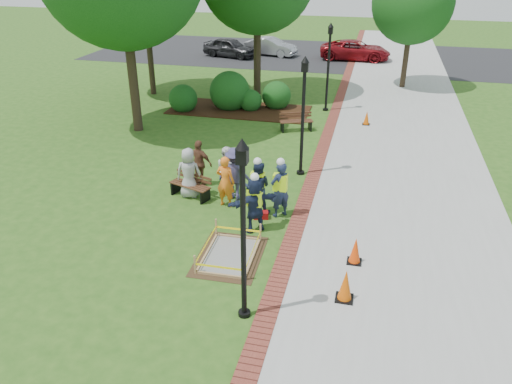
% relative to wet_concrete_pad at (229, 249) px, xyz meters
% --- Properties ---
extents(ground, '(100.00, 100.00, 0.00)m').
position_rel_wet_concrete_pad_xyz_m(ground, '(-0.26, 0.80, -0.23)').
color(ground, '#285116').
rests_on(ground, ground).
extents(sidewalk, '(6.00, 60.00, 0.02)m').
position_rel_wet_concrete_pad_xyz_m(sidewalk, '(4.74, 10.80, -0.22)').
color(sidewalk, '#9E9E99').
rests_on(sidewalk, ground).
extents(brick_edging, '(0.50, 60.00, 0.03)m').
position_rel_wet_concrete_pad_xyz_m(brick_edging, '(1.49, 10.80, -0.22)').
color(brick_edging, maroon).
rests_on(brick_edging, ground).
extents(mulch_bed, '(7.00, 3.00, 0.05)m').
position_rel_wet_concrete_pad_xyz_m(mulch_bed, '(-3.26, 12.80, -0.21)').
color(mulch_bed, '#381E0F').
rests_on(mulch_bed, ground).
extents(parking_lot, '(36.00, 12.00, 0.01)m').
position_rel_wet_concrete_pad_xyz_m(parking_lot, '(-0.26, 27.80, -0.23)').
color(parking_lot, black).
rests_on(parking_lot, ground).
extents(wet_concrete_pad, '(1.76, 2.34, 0.55)m').
position_rel_wet_concrete_pad_xyz_m(wet_concrete_pad, '(0.00, 0.00, 0.00)').
color(wet_concrete_pad, '#47331E').
rests_on(wet_concrete_pad, ground).
extents(bench_near, '(1.51, 0.92, 0.78)m').
position_rel_wet_concrete_pad_xyz_m(bench_near, '(-2.25, 3.08, 0.01)').
color(bench_near, '#53301C').
rests_on(bench_near, ground).
extents(bench_far, '(1.54, 0.99, 0.80)m').
position_rel_wet_concrete_pad_xyz_m(bench_far, '(0.05, 10.41, 0.02)').
color(bench_far, brown).
rests_on(bench_far, ground).
extents(cone_front, '(0.42, 0.42, 0.83)m').
position_rel_wet_concrete_pad_xyz_m(cone_front, '(3.15, -1.11, 0.17)').
color(cone_front, black).
rests_on(cone_front, ground).
extents(cone_back, '(0.38, 0.38, 0.76)m').
position_rel_wet_concrete_pad_xyz_m(cone_back, '(3.28, 0.50, 0.13)').
color(cone_back, black).
rests_on(cone_back, ground).
extents(cone_far, '(0.34, 0.34, 0.66)m').
position_rel_wet_concrete_pad_xyz_m(cone_far, '(3.08, 11.99, 0.08)').
color(cone_far, black).
rests_on(cone_far, ground).
extents(toolbox, '(0.49, 0.35, 0.22)m').
position_rel_wet_concrete_pad_xyz_m(toolbox, '(0.34, 2.24, -0.12)').
color(toolbox, '#9B0B0E').
rests_on(toolbox, ground).
extents(lamp_near, '(0.28, 0.28, 4.26)m').
position_rel_wet_concrete_pad_xyz_m(lamp_near, '(0.99, -2.20, 2.25)').
color(lamp_near, black).
rests_on(lamp_near, ground).
extents(lamp_mid, '(0.28, 0.28, 4.26)m').
position_rel_wet_concrete_pad_xyz_m(lamp_mid, '(0.99, 5.80, 2.25)').
color(lamp_mid, black).
rests_on(lamp_mid, ground).
extents(lamp_far, '(0.28, 0.28, 4.26)m').
position_rel_wet_concrete_pad_xyz_m(lamp_far, '(0.99, 13.80, 2.25)').
color(lamp_far, black).
rests_on(lamp_far, ground).
extents(tree_right, '(4.45, 4.45, 6.88)m').
position_rel_wet_concrete_pad_xyz_m(tree_right, '(4.84, 19.52, 4.41)').
color(tree_right, '#3D2D1E').
rests_on(tree_right, ground).
extents(shrub_a, '(1.43, 1.43, 1.43)m').
position_rel_wet_concrete_pad_xyz_m(shrub_a, '(-5.97, 12.07, -0.23)').
color(shrub_a, '#123F12').
rests_on(shrub_a, ground).
extents(shrub_b, '(2.04, 2.04, 2.04)m').
position_rel_wet_concrete_pad_xyz_m(shrub_b, '(-3.82, 13.04, -0.23)').
color(shrub_b, '#123F12').
rests_on(shrub_b, ground).
extents(shrub_c, '(1.13, 1.13, 1.13)m').
position_rel_wet_concrete_pad_xyz_m(shrub_c, '(-2.70, 12.96, -0.23)').
color(shrub_c, '#123F12').
rests_on(shrub_c, ground).
extents(shrub_d, '(1.47, 1.47, 1.47)m').
position_rel_wet_concrete_pad_xyz_m(shrub_d, '(-1.52, 13.69, -0.23)').
color(shrub_d, '#123F12').
rests_on(shrub_d, ground).
extents(shrub_e, '(0.86, 0.86, 0.86)m').
position_rel_wet_concrete_pad_xyz_m(shrub_e, '(-3.08, 14.02, -0.23)').
color(shrub_e, '#123F12').
rests_on(shrub_e, ground).
extents(casual_person_a, '(0.58, 0.41, 1.69)m').
position_rel_wet_concrete_pad_xyz_m(casual_person_a, '(-2.29, 3.13, 0.61)').
color(casual_person_a, '#9C9C9C').
rests_on(casual_person_a, ground).
extents(casual_person_b, '(0.59, 0.43, 1.69)m').
position_rel_wet_concrete_pad_xyz_m(casual_person_b, '(-0.94, 2.79, 0.61)').
color(casual_person_b, orange).
rests_on(casual_person_b, ground).
extents(casual_person_c, '(0.62, 0.59, 1.64)m').
position_rel_wet_concrete_pad_xyz_m(casual_person_c, '(-1.17, 3.73, 0.58)').
color(casual_person_c, silver).
rests_on(casual_person_c, ground).
extents(casual_person_d, '(0.58, 0.44, 1.64)m').
position_rel_wet_concrete_pad_xyz_m(casual_person_d, '(-2.25, 4.05, 0.58)').
color(casual_person_d, brown).
rests_on(casual_person_d, ground).
extents(casual_person_e, '(0.59, 0.40, 1.77)m').
position_rel_wet_concrete_pad_xyz_m(casual_person_e, '(-0.78, 3.36, 0.65)').
color(casual_person_e, '#3A3760').
rests_on(casual_person_e, ground).
extents(hivis_worker_a, '(0.64, 0.61, 1.83)m').
position_rel_wet_concrete_pad_xyz_m(hivis_worker_a, '(0.32, 1.52, 0.68)').
color(hivis_worker_a, '#182240').
rests_on(hivis_worker_a, ground).
extents(hivis_worker_b, '(0.66, 0.66, 1.93)m').
position_rel_wet_concrete_pad_xyz_m(hivis_worker_b, '(0.86, 2.54, 0.72)').
color(hivis_worker_b, '#1A2C44').
rests_on(hivis_worker_b, ground).
extents(hivis_worker_c, '(0.57, 0.39, 1.85)m').
position_rel_wet_concrete_pad_xyz_m(hivis_worker_c, '(0.15, 2.59, 0.68)').
color(hivis_worker_c, '#1C1E49').
rests_on(hivis_worker_c, ground).
extents(parked_car_a, '(3.09, 4.97, 1.51)m').
position_rel_wet_concrete_pad_xyz_m(parked_car_a, '(-7.45, 25.47, -0.23)').
color(parked_car_a, '#242326').
rests_on(parked_car_a, ground).
extents(parked_car_b, '(2.78, 4.62, 1.41)m').
position_rel_wet_concrete_pad_xyz_m(parked_car_b, '(-4.65, 26.77, -0.23)').
color(parked_car_b, '#99999E').
rests_on(parked_car_b, ground).
extents(parked_car_c, '(2.02, 4.63, 1.51)m').
position_rel_wet_concrete_pad_xyz_m(parked_car_c, '(1.62, 26.64, -0.23)').
color(parked_car_c, maroon).
rests_on(parked_car_c, ground).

